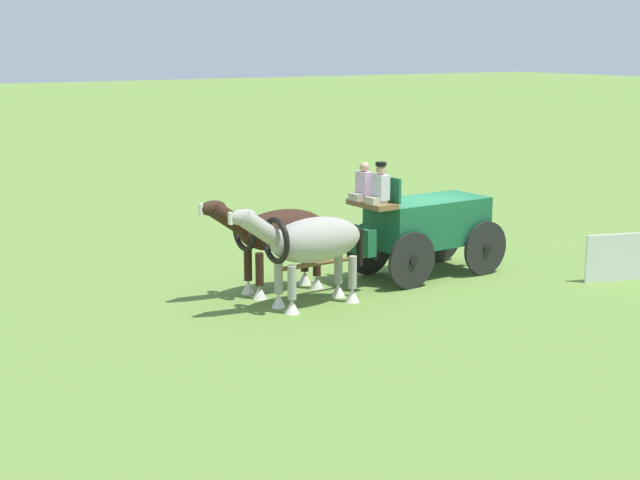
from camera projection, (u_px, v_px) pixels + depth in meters
ground_plane at (427, 275)px, 21.87m from camera, size 220.00×220.00×0.00m
show_wagon at (423, 224)px, 21.52m from camera, size 5.78×1.81×2.82m
draft_horse_near at (310, 243)px, 19.01m from camera, size 3.22×1.01×2.21m
draft_horse_off at (277, 233)px, 20.06m from camera, size 3.17×0.97×2.19m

